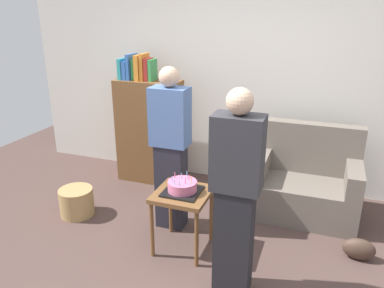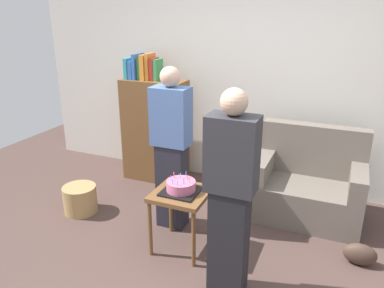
# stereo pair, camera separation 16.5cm
# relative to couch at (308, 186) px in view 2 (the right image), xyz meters

# --- Properties ---
(ground_plane) EXTENTS (8.00, 8.00, 0.00)m
(ground_plane) POSITION_rel_couch_xyz_m (-0.74, -1.43, -0.34)
(ground_plane) COLOR #4C3833
(wall_back) EXTENTS (6.00, 0.10, 2.70)m
(wall_back) POSITION_rel_couch_xyz_m (-0.74, 0.62, 1.01)
(wall_back) COLOR silver
(wall_back) RESTS_ON ground_plane
(couch) EXTENTS (1.10, 0.70, 0.96)m
(couch) POSITION_rel_couch_xyz_m (0.00, 0.00, 0.00)
(couch) COLOR #6B6056
(couch) RESTS_ON ground_plane
(bookshelf) EXTENTS (0.80, 0.36, 1.61)m
(bookshelf) POSITION_rel_couch_xyz_m (-1.94, 0.21, 0.35)
(bookshelf) COLOR brown
(bookshelf) RESTS_ON ground_plane
(side_table) EXTENTS (0.48, 0.48, 0.58)m
(side_table) POSITION_rel_couch_xyz_m (-0.99, -1.07, 0.15)
(side_table) COLOR brown
(side_table) RESTS_ON ground_plane
(birthday_cake) EXTENTS (0.32, 0.32, 0.17)m
(birthday_cake) POSITION_rel_couch_xyz_m (-0.99, -1.07, 0.29)
(birthday_cake) COLOR black
(birthday_cake) RESTS_ON side_table
(person_blowing_candles) EXTENTS (0.36, 0.22, 1.63)m
(person_blowing_candles) POSITION_rel_couch_xyz_m (-1.24, -0.73, 0.49)
(person_blowing_candles) COLOR #23232D
(person_blowing_candles) RESTS_ON ground_plane
(person_holding_cake) EXTENTS (0.36, 0.22, 1.63)m
(person_holding_cake) POSITION_rel_couch_xyz_m (-0.42, -1.43, 0.49)
(person_holding_cake) COLOR black
(person_holding_cake) RESTS_ON ground_plane
(wicker_basket) EXTENTS (0.36, 0.36, 0.30)m
(wicker_basket) POSITION_rel_couch_xyz_m (-2.29, -0.90, -0.19)
(wicker_basket) COLOR #A88451
(wicker_basket) RESTS_ON ground_plane
(handbag) EXTENTS (0.28, 0.14, 0.20)m
(handbag) POSITION_rel_couch_xyz_m (0.55, -0.69, -0.24)
(handbag) COLOR #473328
(handbag) RESTS_ON ground_plane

